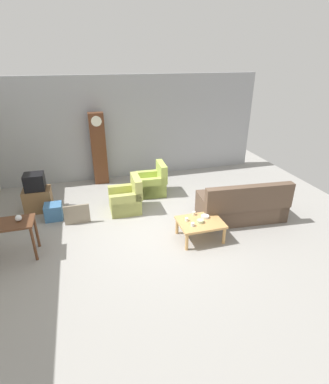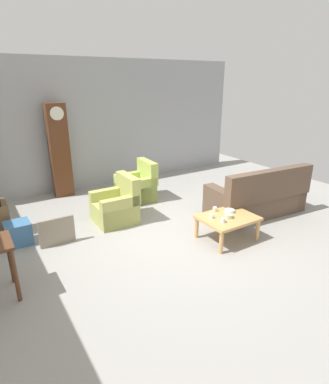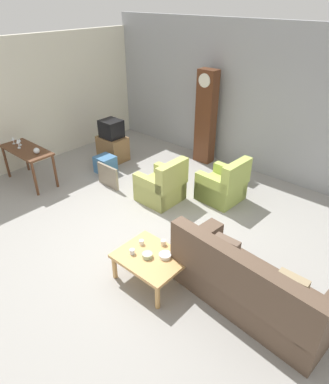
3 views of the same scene
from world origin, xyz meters
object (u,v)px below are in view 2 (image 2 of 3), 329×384
framed_picture_leaning (57,232)px  cup_blue_rimmed (223,220)px  armchair_olive_near (117,207)px  storage_box_blue (18,233)px  grandfather_clock (59,151)px  cup_white_porcelain (212,216)px  coffee_table_wood (228,220)px  cup_cream_tall (215,209)px  couch_floral (258,198)px  bowl_shallow_green (229,216)px  bowl_white_stacked (230,211)px  armchair_olive_far (137,188)px

framed_picture_leaning → cup_blue_rimmed: (2.36, -1.54, 0.23)m
armchair_olive_near → cup_blue_rimmed: 2.18m
armchair_olive_near → storage_box_blue: armchair_olive_near is taller
grandfather_clock → cup_white_porcelain: size_ratio=30.48×
coffee_table_wood → cup_cream_tall: (-0.03, 0.31, 0.10)m
storage_box_blue → cup_blue_rimmed: (2.92, -1.93, 0.27)m
couch_floral → cup_blue_rimmed: couch_floral is taller
bowl_shallow_green → bowl_white_stacked: bearing=42.1°
cup_blue_rimmed → cup_cream_tall: (0.20, 0.44, 0.00)m
framed_picture_leaning → bowl_shallow_green: 2.96m
armchair_olive_near → bowl_shallow_green: (1.32, -1.78, 0.16)m
cup_cream_tall → storage_box_blue: bearing=154.5°
cup_blue_rimmed → armchair_olive_far: bearing=94.4°
couch_floral → bowl_shallow_green: 1.42m
armchair_olive_near → bowl_shallow_green: size_ratio=6.14×
armchair_olive_near → cup_white_porcelain: 1.95m
cup_cream_tall → bowl_white_stacked: (0.20, -0.18, -0.01)m
framed_picture_leaning → cup_cream_tall: bearing=-23.2°
grandfather_clock → cup_cream_tall: grandfather_clock is taller
armchair_olive_far → storage_box_blue: armchair_olive_far is taller
couch_floral → coffee_table_wood: 1.38m
storage_box_blue → armchair_olive_near: bearing=-2.0°
armchair_olive_far → grandfather_clock: bearing=137.5°
couch_floral → armchair_olive_near: size_ratio=2.36×
framed_picture_leaning → cup_white_porcelain: bearing=-29.3°
armchair_olive_far → bowl_shallow_green: size_ratio=6.14×
armchair_olive_near → cup_blue_rimmed: (1.11, -1.87, 0.17)m
armchair_olive_near → cup_cream_tall: 1.94m
bowl_white_stacked → bowl_shallow_green: (-0.19, -0.17, 0.01)m
coffee_table_wood → armchair_olive_near: bearing=127.7°
cup_white_porcelain → bowl_shallow_green: (0.26, -0.14, -0.00)m
storage_box_blue → cup_cream_tall: cup_cream_tall is taller
grandfather_clock → cup_cream_tall: (1.78, -3.52, -0.63)m
couch_floral → bowl_shallow_green: couch_floral is taller
coffee_table_wood → cup_blue_rimmed: size_ratio=12.61×
coffee_table_wood → cup_blue_rimmed: bearing=-150.1°
cup_blue_rimmed → bowl_white_stacked: bearing=33.4°
coffee_table_wood → cup_blue_rimmed: (-0.23, -0.13, 0.10)m
cup_blue_rimmed → bowl_shallow_green: 0.23m
cup_white_porcelain → cup_cream_tall: bearing=39.5°
coffee_table_wood → grandfather_clock: 4.29m
storage_box_blue → bowl_white_stacked: (3.32, -1.67, 0.26)m
armchair_olive_far → framed_picture_leaning: 2.45m
couch_floral → bowl_white_stacked: 1.19m
framed_picture_leaning → storage_box_blue: 0.69m
bowl_shallow_green → cup_white_porcelain: bearing=150.8°
armchair_olive_far → framed_picture_leaning: size_ratio=1.53×
armchair_olive_near → armchair_olive_far: 1.22m
cup_blue_rimmed → cup_white_porcelain: bearing=101.9°
armchair_olive_far → framed_picture_leaning: (-2.15, -1.16, -0.06)m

